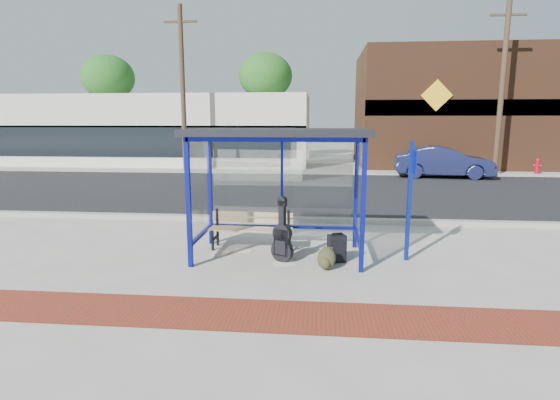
# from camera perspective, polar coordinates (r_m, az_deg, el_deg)

# --- Properties ---
(ground) EXTENTS (120.00, 120.00, 0.00)m
(ground) POSITION_cam_1_polar(r_m,az_deg,el_deg) (8.46, -0.20, -7.34)
(ground) COLOR #B2ADA0
(ground) RESTS_ON ground
(brick_paver_strip) EXTENTS (60.00, 1.00, 0.01)m
(brick_paver_strip) POSITION_cam_1_polar(r_m,az_deg,el_deg) (6.05, -2.65, -14.76)
(brick_paver_strip) COLOR maroon
(brick_paver_strip) RESTS_ON ground
(curb_near) EXTENTS (60.00, 0.25, 0.12)m
(curb_near) POSITION_cam_1_polar(r_m,az_deg,el_deg) (11.24, 1.22, -2.56)
(curb_near) COLOR gray
(curb_near) RESTS_ON ground
(street_asphalt) EXTENTS (60.00, 10.00, 0.00)m
(street_asphalt) POSITION_cam_1_polar(r_m,az_deg,el_deg) (16.25, 2.52, 1.25)
(street_asphalt) COLOR black
(street_asphalt) RESTS_ON ground
(curb_far) EXTENTS (60.00, 0.25, 0.12)m
(curb_far) POSITION_cam_1_polar(r_m,az_deg,el_deg) (21.29, 3.20, 3.57)
(curb_far) COLOR gray
(curb_far) RESTS_ON ground
(far_sidewalk) EXTENTS (60.00, 4.00, 0.01)m
(far_sidewalk) POSITION_cam_1_polar(r_m,az_deg,el_deg) (23.18, 3.38, 3.98)
(far_sidewalk) COLOR #B2ADA0
(far_sidewalk) RESTS_ON ground
(bus_shelter) EXTENTS (3.30, 1.80, 2.42)m
(bus_shelter) POSITION_cam_1_polar(r_m,az_deg,el_deg) (8.15, -0.16, 6.83)
(bus_shelter) COLOR #0C1286
(bus_shelter) RESTS_ON ground
(storefront_white) EXTENTS (18.00, 6.04, 4.00)m
(storefront_white) POSITION_cam_1_polar(r_m,az_deg,el_deg) (27.79, -15.46, 8.81)
(storefront_white) COLOR silver
(storefront_white) RESTS_ON ground
(storefront_brown) EXTENTS (10.00, 7.08, 6.40)m
(storefront_brown) POSITION_cam_1_polar(r_m,az_deg,el_deg) (27.49, 20.96, 11.00)
(storefront_brown) COLOR #59331E
(storefront_brown) RESTS_ON ground
(tree_left) EXTENTS (3.60, 3.60, 7.03)m
(tree_left) POSITION_cam_1_polar(r_m,az_deg,el_deg) (33.59, -21.53, 14.58)
(tree_left) COLOR #4C3826
(tree_left) RESTS_ON ground
(tree_mid) EXTENTS (3.60, 3.60, 7.03)m
(tree_mid) POSITION_cam_1_polar(r_m,az_deg,el_deg) (30.40, -1.91, 15.79)
(tree_mid) COLOR #4C3826
(tree_mid) RESTS_ON ground
(tree_right) EXTENTS (3.60, 3.60, 7.03)m
(tree_right) POSITION_cam_1_polar(r_m,az_deg,el_deg) (32.36, 27.46, 14.34)
(tree_right) COLOR #4C3826
(tree_right) RESTS_ON ground
(utility_pole_west) EXTENTS (1.60, 0.24, 8.00)m
(utility_pole_west) POSITION_cam_1_polar(r_m,az_deg,el_deg) (22.52, -12.58, 14.03)
(utility_pole_west) COLOR #4C3826
(utility_pole_west) RESTS_ON ground
(utility_pole_east) EXTENTS (1.60, 0.24, 8.00)m
(utility_pole_east) POSITION_cam_1_polar(r_m,az_deg,el_deg) (23.00, 27.02, 13.09)
(utility_pole_east) COLOR #4C3826
(utility_pole_east) RESTS_ON ground
(bench) EXTENTS (1.69, 0.49, 0.79)m
(bench) POSITION_cam_1_polar(r_m,az_deg,el_deg) (8.85, -3.78, -3.56)
(bench) COLOR black
(bench) RESTS_ON ground
(guitar_bag) EXTENTS (0.43, 0.28, 1.15)m
(guitar_bag) POSITION_cam_1_polar(r_m,az_deg,el_deg) (8.03, 0.29, -5.17)
(guitar_bag) COLOR black
(guitar_bag) RESTS_ON ground
(suitcase) EXTENTS (0.37, 0.30, 0.55)m
(suitcase) POSITION_cam_1_polar(r_m,az_deg,el_deg) (8.12, 7.42, -6.30)
(suitcase) COLOR black
(suitcase) RESTS_ON ground
(backpack) EXTENTS (0.38, 0.36, 0.39)m
(backpack) POSITION_cam_1_polar(r_m,az_deg,el_deg) (7.73, 6.06, -7.68)
(backpack) COLOR #2E2C19
(backpack) RESTS_ON ground
(sign_post) EXTENTS (0.11, 0.28, 2.21)m
(sign_post) POSITION_cam_1_polar(r_m,az_deg,el_deg) (8.28, 16.60, 0.68)
(sign_post) COLOR #0D2094
(sign_post) RESTS_ON ground
(newspaper_a) EXTENTS (0.39, 0.46, 0.01)m
(newspaper_a) POSITION_cam_1_polar(r_m,az_deg,el_deg) (8.71, -7.82, -6.89)
(newspaper_a) COLOR white
(newspaper_a) RESTS_ON ground
(newspaper_b) EXTENTS (0.46, 0.42, 0.01)m
(newspaper_b) POSITION_cam_1_polar(r_m,az_deg,el_deg) (8.04, 0.54, -8.29)
(newspaper_b) COLOR white
(newspaper_b) RESTS_ON ground
(newspaper_c) EXTENTS (0.38, 0.32, 0.01)m
(newspaper_c) POSITION_cam_1_polar(r_m,az_deg,el_deg) (8.82, -4.83, -6.62)
(newspaper_c) COLOR white
(newspaper_c) RESTS_ON ground
(parked_car) EXTENTS (4.41, 1.93, 1.41)m
(parked_car) POSITION_cam_1_polar(r_m,az_deg,el_deg) (21.22, 20.59, 4.65)
(parked_car) COLOR #1B204C
(parked_car) RESTS_ON ground
(fire_hydrant) EXTENTS (0.35, 0.24, 0.79)m
(fire_hydrant) POSITION_cam_1_polar(r_m,az_deg,el_deg) (24.42, 30.57, 3.89)
(fire_hydrant) COLOR #A00B19
(fire_hydrant) RESTS_ON ground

